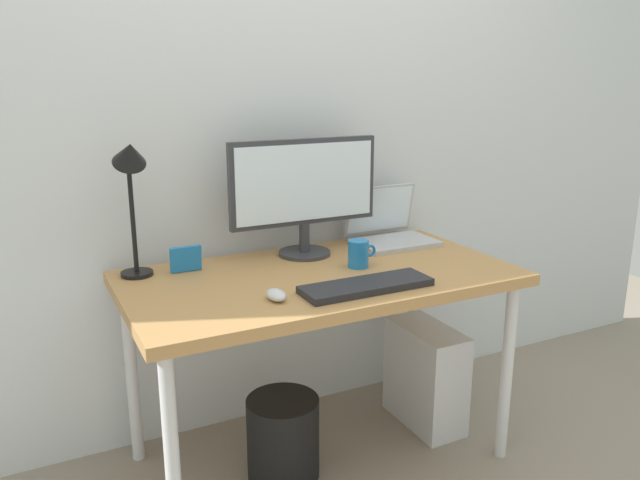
{
  "coord_description": "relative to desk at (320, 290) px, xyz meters",
  "views": [
    {
      "loc": [
        -0.94,
        -1.88,
        1.42
      ],
      "look_at": [
        0.0,
        0.0,
        0.85
      ],
      "focal_mm": 35.26,
      "sensor_mm": 36.0,
      "label": 1
    }
  ],
  "objects": [
    {
      "name": "computer_tower",
      "position": [
        0.5,
        0.03,
        -0.46
      ],
      "size": [
        0.18,
        0.36,
        0.42
      ],
      "primitive_type": "cube",
      "color": "silver",
      "rests_on": "ground_plane"
    },
    {
      "name": "back_wall",
      "position": [
        0.0,
        0.42,
        0.63
      ],
      "size": [
        4.4,
        0.04,
        2.6
      ],
      "primitive_type": "cube",
      "color": "silver",
      "rests_on": "ground_plane"
    },
    {
      "name": "keyboard",
      "position": [
        0.06,
        -0.22,
        0.08
      ],
      "size": [
        0.44,
        0.14,
        0.02
      ],
      "primitive_type": "cube",
      "color": "#232328",
      "rests_on": "desk"
    },
    {
      "name": "desk",
      "position": [
        0.0,
        0.0,
        0.0
      ],
      "size": [
        1.36,
        0.72,
        0.73
      ],
      "color": "#B7844C",
      "rests_on": "ground_plane"
    },
    {
      "name": "monitor",
      "position": [
        0.05,
        0.23,
        0.32
      ],
      "size": [
        0.59,
        0.2,
        0.45
      ],
      "color": "#333338",
      "rests_on": "desk"
    },
    {
      "name": "laptop",
      "position": [
        0.44,
        0.24,
        0.12
      ],
      "size": [
        0.32,
        0.26,
        0.23
      ],
      "color": "#B2B2B7",
      "rests_on": "desk"
    },
    {
      "name": "photo_frame",
      "position": [
        -0.42,
        0.22,
        0.11
      ],
      "size": [
        0.11,
        0.02,
        0.09
      ],
      "primitive_type": "cube",
      "rotation": [
        0.1,
        0.0,
        0.0
      ],
      "color": "#1E72BF",
      "rests_on": "desk"
    },
    {
      "name": "ground_plane",
      "position": [
        0.0,
        0.0,
        -0.67
      ],
      "size": [
        6.0,
        6.0,
        0.0
      ],
      "primitive_type": "plane",
      "color": "gray"
    },
    {
      "name": "mouse",
      "position": [
        -0.24,
        -0.18,
        0.08
      ],
      "size": [
        0.06,
        0.09,
        0.03
      ],
      "primitive_type": "ellipsoid",
      "color": "silver",
      "rests_on": "desk"
    },
    {
      "name": "desk_lamp",
      "position": [
        -0.58,
        0.23,
        0.42
      ],
      "size": [
        0.11,
        0.16,
        0.49
      ],
      "color": "black",
      "rests_on": "desk"
    },
    {
      "name": "wastebasket",
      "position": [
        -0.17,
        -0.04,
        -0.52
      ],
      "size": [
        0.26,
        0.26,
        0.3
      ],
      "primitive_type": "cylinder",
      "color": "black",
      "rests_on": "ground_plane"
    },
    {
      "name": "coffee_mug",
      "position": [
        0.16,
        -0.0,
        0.11
      ],
      "size": [
        0.11,
        0.08,
        0.1
      ],
      "color": "#1E72BF",
      "rests_on": "desk"
    }
  ]
}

